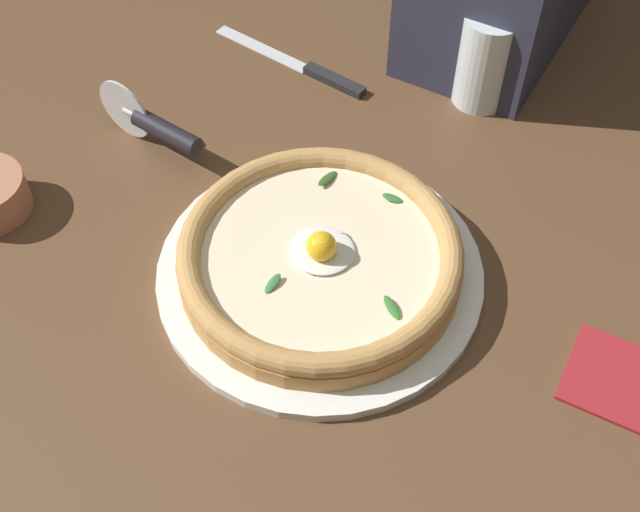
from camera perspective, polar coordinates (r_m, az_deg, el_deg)
The scene contains 6 objects.
ground_plane at distance 0.82m, azimuth 2.56°, elevation -3.17°, with size 2.40×2.40×0.03m, color brown.
pizza_plate at distance 0.82m, azimuth -0.00°, elevation -1.14°, with size 0.33×0.33×0.01m, color white.
pizza at distance 0.80m, azimuth 0.00°, elevation 0.00°, with size 0.28×0.28×0.06m.
pizza_cutter at distance 0.94m, azimuth -11.68°, elevation 9.08°, with size 0.14×0.07×0.07m.
table_knife at distance 1.05m, azimuth -0.68°, elevation 13.06°, with size 0.22×0.11×0.01m.
drinking_glass at distance 1.00m, azimuth 11.63°, elevation 13.12°, with size 0.07×0.07×0.12m.
Camera 1 is at (-0.07, 0.47, 0.66)m, focal length 45.18 mm.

